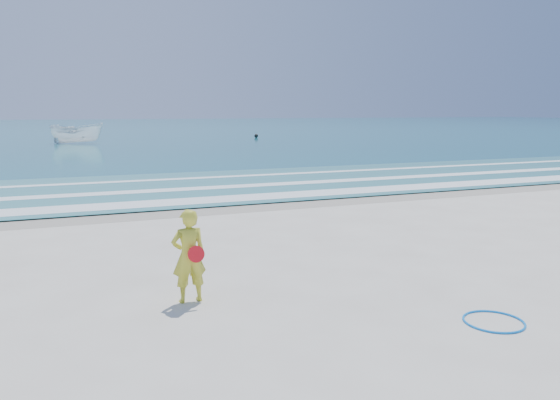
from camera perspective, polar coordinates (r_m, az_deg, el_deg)
name	(u,v)px	position (r m, az deg, el deg)	size (l,w,h in m)	color
ground	(335,297)	(9.30, 5.76, -10.07)	(400.00, 400.00, 0.00)	silver
wet_sand	(201,209)	(17.51, -8.21, -0.90)	(400.00, 2.40, 0.00)	#B2A893
ocean	(78,127)	(112.84, -20.36, 7.19)	(400.00, 190.00, 0.04)	#19727F
shallow	(171,187)	(22.33, -11.36, 1.32)	(400.00, 10.00, 0.01)	#59B7AD
foam_near	(192,201)	(18.74, -9.19, -0.09)	(400.00, 1.40, 0.01)	white
foam_mid	(175,190)	(21.55, -10.95, 1.07)	(400.00, 0.90, 0.01)	white
foam_far	(160,180)	(24.76, -12.48, 2.08)	(400.00, 0.60, 0.01)	white
hoop	(494,321)	(8.80, 21.43, -11.72)	(0.89, 0.89, 0.03)	#0D84EF
boat	(77,133)	(54.48, -20.46, 6.55)	(1.87, 4.98, 1.92)	white
buoy	(256,136)	(62.31, -2.50, 6.72)	(0.44, 0.44, 0.44)	black
woman	(189,256)	(8.95, -9.51, -5.78)	(0.57, 0.41, 1.53)	gold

